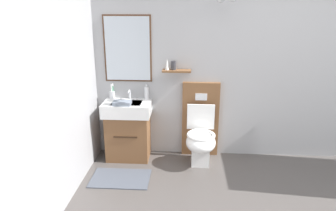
{
  "coord_description": "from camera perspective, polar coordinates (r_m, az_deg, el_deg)",
  "views": [
    {
      "loc": [
        -1.14,
        -2.06,
        1.92
      ],
      "look_at": [
        -1.37,
        1.53,
        0.77
      ],
      "focal_mm": 33.05,
      "sensor_mm": 36.0,
      "label": 1
    }
  ],
  "objects": [
    {
      "name": "vanity_sink_left",
      "position": [
        4.08,
        -7.34,
        -4.25
      ],
      "size": [
        0.6,
        0.44,
        0.77
      ],
      "color": "brown",
      "rests_on": "ground"
    },
    {
      "name": "toilet",
      "position": [
        4.0,
        6.0,
        -5.06
      ],
      "size": [
        0.48,
        0.63,
        1.0
      ],
      "color": "brown",
      "rests_on": "ground"
    },
    {
      "name": "tap_on_left_sink",
      "position": [
        4.08,
        -7.19,
        2.23
      ],
      "size": [
        0.03,
        0.13,
        0.11
      ],
      "color": "silver",
      "rests_on": "vanity_sink_left"
    },
    {
      "name": "toothbrush_cup",
      "position": [
        4.12,
        -10.24,
        2.03
      ],
      "size": [
        0.07,
        0.07,
        0.2
      ],
      "color": "silver",
      "rests_on": "vanity_sink_left"
    },
    {
      "name": "soap_dispenser",
      "position": [
        4.04,
        -3.97,
        2.35
      ],
      "size": [
        0.06,
        0.06,
        0.2
      ],
      "color": "white",
      "rests_on": "vanity_sink_left"
    },
    {
      "name": "wall_left",
      "position": [
        2.49,
        -26.66,
        0.98
      ],
      "size": [
        0.12,
        3.89,
        2.57
      ],
      "primitive_type": "cube",
      "color": "#A8A8AA",
      "rests_on": "ground"
    },
    {
      "name": "folded_hand_towel",
      "position": [
        3.85,
        -8.48,
        0.46
      ],
      "size": [
        0.22,
        0.16,
        0.04
      ],
      "primitive_type": "cube",
      "color": "gray",
      "rests_on": "vanity_sink_left"
    },
    {
      "name": "wall_back",
      "position": [
        4.15,
        19.48,
        7.97
      ],
      "size": [
        4.9,
        0.64,
        2.57
      ],
      "color": "#A8A8AA",
      "rests_on": "ground"
    },
    {
      "name": "bath_mat",
      "position": [
        3.76,
        -8.74,
        -13.13
      ],
      "size": [
        0.68,
        0.44,
        0.01
      ],
      "primitive_type": "cube",
      "color": "#474C56",
      "rests_on": "ground"
    }
  ]
}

